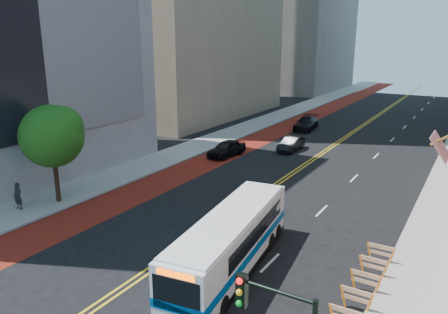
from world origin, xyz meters
name	(u,v)px	position (x,y,z in m)	size (l,w,h in m)	color
ground	(117,292)	(0.00, 0.00, 0.00)	(160.00, 160.00, 0.00)	black
sidewalk_left	(227,135)	(-12.00, 30.00, 0.07)	(4.00, 140.00, 0.15)	gray
bus_lane_paint	(257,140)	(-8.10, 30.00, 0.00)	(3.60, 140.00, 0.01)	maroon
center_line_inner	(326,149)	(-0.18, 30.00, 0.00)	(0.14, 140.00, 0.01)	gold
center_line_outer	(329,150)	(0.18, 30.00, 0.00)	(0.14, 140.00, 0.01)	gold
lane_dashes	(392,139)	(4.80, 38.00, 0.01)	(0.14, 98.20, 0.01)	silver
construction_barriers	(351,306)	(9.60, 3.42, 0.68)	(1.42, 10.91, 1.00)	orange
street_tree	(53,134)	(-11.24, 6.04, 4.91)	(4.20, 4.20, 6.70)	black
transit_bus	(232,241)	(3.43, 4.42, 1.54)	(3.73, 10.92, 2.94)	silver
car_a	(227,148)	(-7.54, 22.47, 0.77)	(1.82, 4.51, 1.54)	black
car_b	(291,144)	(-3.09, 27.72, 0.69)	(1.47, 4.21, 1.39)	black
car_c	(306,123)	(-5.45, 38.17, 0.78)	(2.18, 5.36, 1.56)	black
pedestrian	(18,196)	(-12.34, 3.69, 1.05)	(0.66, 0.43, 1.80)	black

